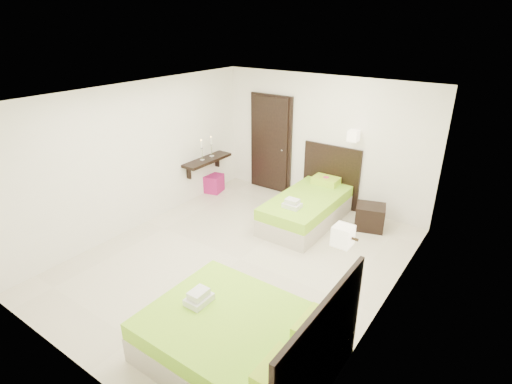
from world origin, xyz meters
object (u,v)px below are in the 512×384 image
Objects in this scene: nightstand at (370,217)px; ottoman at (213,183)px; bed_double at (244,341)px; bed_single at (309,206)px.

nightstand is 1.31× the size of ottoman.
bed_double reaches higher than ottoman.
bed_double reaches higher than bed_single.
bed_double is 3.84m from nightstand.
bed_single is at bearing -177.47° from nightstand.
bed_single is at bearing -0.58° from ottoman.
nightstand is at bearing 5.94° from ottoman.
bed_double is at bearing -107.59° from nightstand.
bed_single reaches higher than ottoman.
bed_single is 5.24× the size of ottoman.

